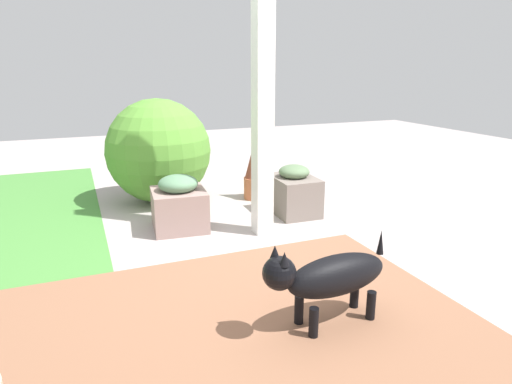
# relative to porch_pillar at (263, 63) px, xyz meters

# --- Properties ---
(ground_plane) EXTENTS (12.00, 12.00, 0.00)m
(ground_plane) POSITION_rel_porch_pillar_xyz_m (-0.31, 0.14, -1.28)
(ground_plane) COLOR #AFA3A0
(brick_path) EXTENTS (1.80, 2.40, 0.02)m
(brick_path) POSITION_rel_porch_pillar_xyz_m (-1.23, 0.65, -1.27)
(brick_path) COLOR #8E5E44
(brick_path) RESTS_ON ground
(porch_pillar) EXTENTS (0.13, 0.13, 2.55)m
(porch_pillar) POSITION_rel_porch_pillar_xyz_m (0.00, 0.00, 0.00)
(porch_pillar) COLOR white
(porch_pillar) RESTS_ON ground
(stone_planter_nearest) EXTENTS (0.49, 0.36, 0.44)m
(stone_planter_nearest) POSITION_rel_porch_pillar_xyz_m (0.33, -0.43, -1.08)
(stone_planter_nearest) COLOR slate
(stone_planter_nearest) RESTS_ON ground
(stone_planter_mid) EXTENTS (0.46, 0.45, 0.44)m
(stone_planter_mid) POSITION_rel_porch_pillar_xyz_m (0.33, 0.58, -1.08)
(stone_planter_mid) COLOR gray
(stone_planter_mid) RESTS_ON ground
(round_shrub) EXTENTS (0.97, 0.97, 0.97)m
(round_shrub) POSITION_rel_porch_pillar_xyz_m (1.15, 0.57, -0.79)
(round_shrub) COLOR #579535
(round_shrub) RESTS_ON ground
(terracotta_pot_spiky) EXTENTS (0.23, 0.23, 0.60)m
(terracotta_pot_spiky) POSITION_rel_porch_pillar_xyz_m (0.88, -0.30, -0.99)
(terracotta_pot_spiky) COLOR #C46944
(terracotta_pot_spiky) RESTS_ON ground
(dog) EXTENTS (0.23, 0.69, 0.47)m
(dog) POSITION_rel_porch_pillar_xyz_m (-1.33, 0.21, -1.00)
(dog) COLOR black
(dog) RESTS_ON ground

